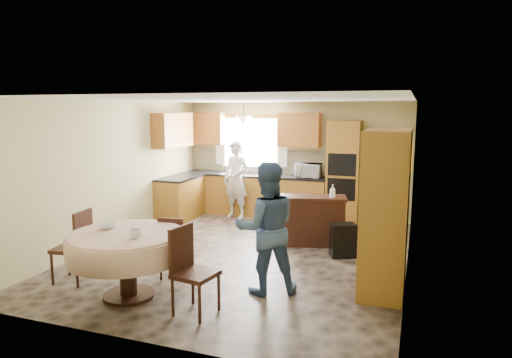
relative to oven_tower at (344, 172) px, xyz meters
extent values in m
cube|color=#6F5B4E|center=(-1.15, -2.69, -1.06)|extent=(5.00, 6.00, 0.01)
cube|color=white|center=(-1.15, -2.69, 1.44)|extent=(5.00, 6.00, 0.01)
cube|color=tan|center=(-1.15, 0.31, 0.19)|extent=(5.00, 0.02, 2.50)
cube|color=tan|center=(-1.15, -5.69, 0.19)|extent=(5.00, 0.02, 2.50)
cube|color=tan|center=(-3.65, -2.69, 0.19)|extent=(0.02, 6.00, 2.50)
cube|color=tan|center=(1.35, -2.69, 0.19)|extent=(0.02, 6.00, 2.50)
cube|color=white|center=(-2.15, 0.29, 0.54)|extent=(1.40, 0.03, 1.10)
cube|color=white|center=(-2.90, 0.24, 0.59)|extent=(0.22, 0.02, 1.15)
cube|color=white|center=(-1.40, 0.24, 0.59)|extent=(0.22, 0.02, 1.15)
cube|color=#BF8032|center=(-2.00, 0.01, -0.62)|extent=(3.30, 0.60, 0.88)
cube|color=black|center=(-2.00, 0.01, -0.16)|extent=(3.30, 0.64, 0.04)
cube|color=#BF8032|center=(-3.35, -0.89, -0.62)|extent=(0.60, 1.20, 0.88)
cube|color=black|center=(-3.35, -0.89, -0.16)|extent=(0.64, 1.20, 0.04)
cube|color=beige|center=(-2.00, 0.30, 0.12)|extent=(3.30, 0.02, 0.55)
cube|color=#C27530|center=(-3.20, 0.15, 0.85)|extent=(0.85, 0.33, 0.72)
cube|color=#C27530|center=(-1.00, 0.15, 0.85)|extent=(0.90, 0.33, 0.72)
cube|color=#C27530|center=(-3.48, -0.89, 0.85)|extent=(0.33, 1.20, 0.72)
cube|color=#BF8032|center=(0.00, 0.00, 0.00)|extent=(0.66, 0.62, 2.12)
cube|color=black|center=(0.00, -0.31, 0.19)|extent=(0.56, 0.01, 0.45)
cube|color=black|center=(0.00, -0.31, -0.31)|extent=(0.56, 0.01, 0.45)
cone|color=beige|center=(-2.15, -0.19, 1.06)|extent=(0.36, 0.36, 0.18)
cube|color=#3C1C10|center=(-0.25, -1.78, -0.65)|extent=(1.21, 0.73, 0.81)
cube|color=black|center=(0.36, -2.26, -0.79)|extent=(0.47, 0.41, 0.54)
cube|color=#BF8032|center=(1.07, -3.46, -0.01)|extent=(0.55, 1.10, 2.10)
cylinder|color=#3C1C10|center=(-1.94, -4.77, -0.68)|extent=(0.22, 0.22, 0.77)
cylinder|color=#3C1C10|center=(-1.94, -4.77, -1.04)|extent=(0.65, 0.65, 0.04)
cylinder|color=beige|center=(-1.94, -4.77, -0.25)|extent=(1.40, 1.40, 0.05)
cylinder|color=beige|center=(-1.94, -4.77, -0.40)|extent=(1.46, 1.46, 0.30)
cube|color=#3C1C10|center=(-2.98, -4.58, -0.60)|extent=(0.49, 0.49, 0.05)
cube|color=#3C1C10|center=(-2.78, -4.56, -0.32)|extent=(0.10, 0.41, 0.52)
cylinder|color=#3C1C10|center=(-3.16, -4.77, -0.84)|extent=(0.04, 0.04, 0.44)
cylinder|color=#3C1C10|center=(-2.79, -4.77, -0.84)|extent=(0.04, 0.04, 0.44)
cylinder|color=#3C1C10|center=(-3.16, -4.40, -0.84)|extent=(0.04, 0.04, 0.44)
cylinder|color=#3C1C10|center=(-2.79, -4.40, -0.84)|extent=(0.04, 0.04, 0.44)
cube|color=#3C1C10|center=(-1.72, -3.95, -0.65)|extent=(0.44, 0.44, 0.05)
cube|color=#3C1C10|center=(-1.69, -4.12, -0.40)|extent=(0.37, 0.09, 0.46)
cylinder|color=#3C1C10|center=(-1.88, -4.12, -0.86)|extent=(0.03, 0.03, 0.40)
cylinder|color=#3C1C10|center=(-1.55, -4.12, -0.86)|extent=(0.03, 0.03, 0.40)
cylinder|color=#3C1C10|center=(-1.88, -3.78, -0.86)|extent=(0.03, 0.03, 0.40)
cylinder|color=#3C1C10|center=(-1.55, -3.78, -0.86)|extent=(0.03, 0.03, 0.40)
cube|color=#3C1C10|center=(-0.92, -4.91, -0.59)|extent=(0.51, 0.51, 0.05)
cube|color=#3C1C10|center=(-1.11, -4.88, -0.30)|extent=(0.11, 0.42, 0.53)
cylinder|color=#3C1C10|center=(-1.11, -5.10, -0.83)|extent=(0.04, 0.04, 0.45)
cylinder|color=#3C1C10|center=(-0.73, -5.10, -0.83)|extent=(0.04, 0.04, 0.45)
cylinder|color=#3C1C10|center=(-1.11, -4.72, -0.83)|extent=(0.04, 0.04, 0.45)
cylinder|color=#3C1C10|center=(-0.73, -4.72, -0.83)|extent=(0.04, 0.04, 0.45)
cube|color=gold|center=(1.32, -1.55, 0.53)|extent=(0.05, 0.55, 0.45)
cube|color=#AFC6CD|center=(1.29, -1.55, 0.53)|extent=(0.01, 0.45, 0.36)
imported|color=silver|center=(-0.75, -0.04, 0.01)|extent=(0.54, 0.38, 0.30)
imported|color=silver|center=(-2.25, -0.40, -0.22)|extent=(0.69, 0.54, 1.68)
imported|color=#3B5381|center=(-0.35, -4.03, -0.21)|extent=(1.03, 0.95, 1.70)
imported|color=#B2B2B2|center=(-0.46, -1.78, -0.22)|extent=(0.26, 0.26, 0.05)
imported|color=silver|center=(0.09, -1.78, -0.11)|extent=(0.11, 0.11, 0.28)
imported|color=#B2B2B2|center=(-1.69, -4.94, -0.17)|extent=(0.15, 0.15, 0.11)
imported|color=#B2B2B2|center=(-2.28, -4.69, -0.19)|extent=(0.26, 0.26, 0.06)
camera|label=1|loc=(1.43, -9.40, 1.30)|focal=32.00mm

